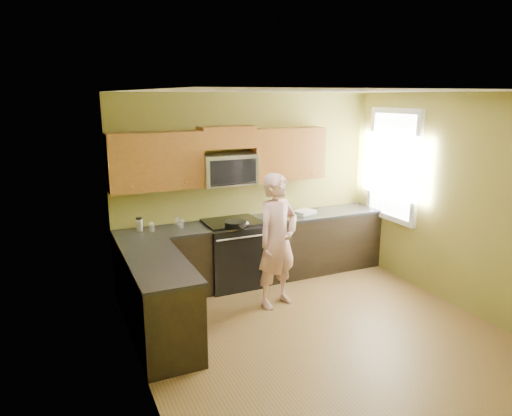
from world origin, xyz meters
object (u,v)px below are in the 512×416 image
microwave (228,184)px  travel_mug (140,231)px  frying_pan (236,226)px  butter_tub (292,219)px  stove (232,253)px  woman (277,241)px

microwave → travel_mug: (-1.25, 0.01, -0.53)m
frying_pan → butter_tub: frying_pan is taller
stove → butter_tub: 1.00m
stove → microwave: (0.00, 0.12, 0.97)m
frying_pan → travel_mug: bearing=166.5°
woman → travel_mug: size_ratio=9.44×
butter_tub → microwave: bearing=162.4°
butter_tub → travel_mug: bearing=172.2°
frying_pan → travel_mug: 1.26m
stove → butter_tub: butter_tub is taller
microwave → stove: bearing=-90.0°
woman → butter_tub: bearing=31.6°
microwave → woman: (0.29, -0.96, -0.59)m
travel_mug → frying_pan: bearing=-18.1°
stove → travel_mug: (-1.25, 0.14, 0.44)m
microwave → frying_pan: size_ratio=1.48×
woman → frying_pan: 0.67m
woman → travel_mug: (-1.54, 0.97, 0.06)m
frying_pan → travel_mug: travel_mug is taller
stove → travel_mug: bearing=173.7°
frying_pan → butter_tub: bearing=10.8°
microwave → frying_pan: 0.63m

